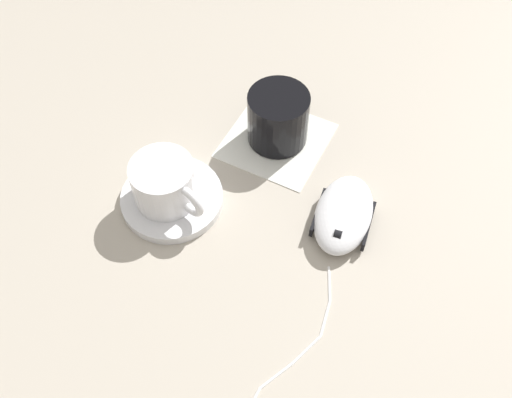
# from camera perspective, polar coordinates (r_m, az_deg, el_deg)

# --- Properties ---
(ground_plane) EXTENTS (3.00, 3.00, 0.00)m
(ground_plane) POSITION_cam_1_polar(r_m,az_deg,el_deg) (0.72, 0.54, -0.97)
(ground_plane) COLOR #B2A899
(saucer) EXTENTS (0.13, 0.13, 0.01)m
(saucer) POSITION_cam_1_polar(r_m,az_deg,el_deg) (0.73, -8.39, 0.07)
(saucer) COLOR white
(saucer) RESTS_ON ground
(coffee_cup) EXTENTS (0.08, 0.10, 0.06)m
(coffee_cup) POSITION_cam_1_polar(r_m,az_deg,el_deg) (0.70, -9.07, 1.55)
(coffee_cup) COLOR white
(coffee_cup) RESTS_ON saucer
(computer_mouse) EXTENTS (0.13, 0.08, 0.03)m
(computer_mouse) POSITION_cam_1_polar(r_m,az_deg,el_deg) (0.70, 8.72, -1.81)
(computer_mouse) COLOR silver
(computer_mouse) RESTS_ON ground
(mouse_cable) EXTENTS (0.20, 0.08, 0.00)m
(mouse_cable) POSITION_cam_1_polar(r_m,az_deg,el_deg) (0.64, 4.28, -14.33)
(mouse_cable) COLOR white
(mouse_cable) RESTS_ON ground
(napkin_under_glass) EXTENTS (0.16, 0.16, 0.00)m
(napkin_under_glass) POSITION_cam_1_polar(r_m,az_deg,el_deg) (0.79, 2.00, 5.91)
(napkin_under_glass) COLOR silver
(napkin_under_glass) RESTS_ON ground
(drinking_glass) EXTENTS (0.08, 0.08, 0.08)m
(drinking_glass) POSITION_cam_1_polar(r_m,az_deg,el_deg) (0.76, 2.33, 8.10)
(drinking_glass) COLOR black
(drinking_glass) RESTS_ON napkin_under_glass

